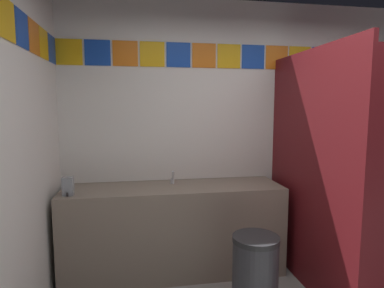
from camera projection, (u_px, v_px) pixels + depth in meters
wall_back at (238, 131)px, 3.44m from camera, size 3.64×0.09×2.67m
vanity_counter at (174, 228)px, 3.10m from camera, size 2.06×0.57×0.85m
faucet_center at (173, 179)px, 3.14m from camera, size 0.04×0.10×0.14m
soap_dispenser at (68, 186)px, 2.73m from camera, size 0.09×0.09×0.16m
stall_divider at (344, 177)px, 2.57m from camera, size 0.92×1.44×2.08m
toilet at (336, 238)px, 3.19m from camera, size 0.39×0.49×0.74m
trash_bin at (255, 276)px, 2.45m from camera, size 0.36×0.36×0.63m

